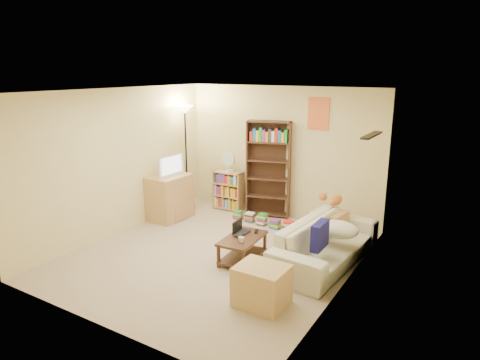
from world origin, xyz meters
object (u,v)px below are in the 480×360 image
at_px(tabby_cat, 333,200).
at_px(end_cabinet, 262,286).
at_px(television, 168,166).
at_px(tall_bookshelf, 269,167).
at_px(mug, 241,240).
at_px(side_table, 328,228).
at_px(coffee_table, 243,246).
at_px(laptop, 244,234).
at_px(floor_lamp, 185,127).
at_px(tv_stand, 170,197).
at_px(desk_fan, 229,161).
at_px(sofa, 326,242).
at_px(short_bookshelf, 228,191).

xyz_separation_m(tabby_cat, end_cabinet, (-0.04, -2.39, -0.46)).
xyz_separation_m(television, tall_bookshelf, (1.53, 1.13, -0.06)).
relative_size(mug, side_table, 0.16).
height_order(coffee_table, laptop, laptop).
height_order(television, end_cabinet, television).
height_order(floor_lamp, end_cabinet, floor_lamp).
distance_m(tv_stand, desk_fan, 1.36).
bearing_deg(sofa, laptop, 118.29).
distance_m(coffee_table, television, 2.48).
bearing_deg(sofa, desk_fan, 67.63).
relative_size(tv_stand, end_cabinet, 1.40).
xyz_separation_m(laptop, short_bookshelf, (-1.46, 1.83, 0.01)).
bearing_deg(desk_fan, tabby_cat, -10.91).
bearing_deg(mug, short_bookshelf, 126.79).
height_order(tabby_cat, coffee_table, tabby_cat).
height_order(sofa, short_bookshelf, short_bookshelf).
relative_size(tabby_cat, television, 0.73).
relative_size(tabby_cat, desk_fan, 1.18).
bearing_deg(tv_stand, coffee_table, -20.37).
xyz_separation_m(tabby_cat, desk_fan, (-2.33, 0.45, 0.31)).
bearing_deg(sofa, short_bookshelf, 67.29).
distance_m(short_bookshelf, desk_fan, 0.63).
xyz_separation_m(tv_stand, desk_fan, (0.71, 0.99, 0.60)).
distance_m(mug, side_table, 1.64).
distance_m(coffee_table, floor_lamp, 3.11).
bearing_deg(side_table, floor_lamp, 174.26).
bearing_deg(short_bookshelf, tall_bookshelf, 4.84).
distance_m(sofa, television, 3.34).
xyz_separation_m(television, floor_lamp, (-0.10, 0.67, 0.64)).
bearing_deg(laptop, desk_fan, 38.59).
height_order(sofa, tall_bookshelf, tall_bookshelf).
distance_m(floor_lamp, end_cabinet, 4.24).
relative_size(floor_lamp, side_table, 3.72).
xyz_separation_m(mug, short_bookshelf, (-1.58, 2.11, -0.02)).
bearing_deg(mug, coffee_table, 115.35).
height_order(television, side_table, television).
bearing_deg(mug, side_table, 60.93).
xyz_separation_m(sofa, laptop, (-1.12, -0.49, 0.07)).
bearing_deg(tv_stand, floor_lamp, 100.70).
distance_m(sofa, laptop, 1.22).
bearing_deg(end_cabinet, short_bookshelf, 128.97).
distance_m(laptop, television, 2.37).
relative_size(laptop, side_table, 0.62).
distance_m(laptop, short_bookshelf, 2.34).
distance_m(television, tall_bookshelf, 1.90).
relative_size(tabby_cat, tv_stand, 0.59).
bearing_deg(coffee_table, tabby_cat, 54.99).
relative_size(mug, end_cabinet, 0.15).
bearing_deg(laptop, tabby_cat, -34.11).
relative_size(sofa, mug, 24.06).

